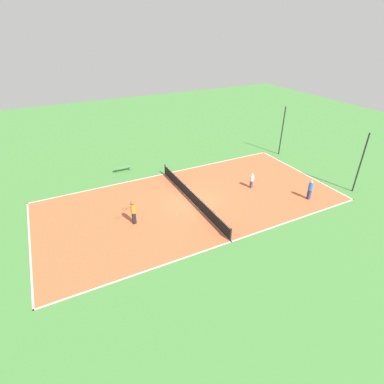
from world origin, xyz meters
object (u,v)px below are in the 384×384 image
Objects in this scene: fence_post_back_right at (361,163)px; bench at (123,168)px; tennis_ball_midcourt at (148,205)px; tennis_ball_far_baseline at (177,214)px; player_center_orange at (133,211)px; player_far_white at (252,180)px; fence_post_back_left at (282,131)px; player_near_blue at (310,189)px; tennis_ball_left_sideline at (192,215)px; tennis_net at (192,196)px.

bench is at bearing -127.64° from fence_post_back_right.
fence_post_back_right is (5.73, 16.39, 2.51)m from tennis_ball_midcourt.
tennis_ball_far_baseline is 1.00× the size of tennis_ball_midcourt.
fence_post_back_right is at bearing 76.85° from tennis_ball_far_baseline.
tennis_ball_far_baseline is (0.36, 3.15, -1.04)m from player_center_orange.
fence_post_back_left reaches higher than player_far_white.
tennis_ball_far_baseline is 16.20m from fence_post_back_left.
player_far_white is 0.75× the size of player_center_orange.
tennis_ball_midcourt is at bearing -24.86° from player_far_white.
player_near_blue is 24.40× the size of tennis_ball_left_sideline.
fence_post_back_left is at bearing -162.71° from player_far_white.
tennis_ball_midcourt is at bearing -77.72° from fence_post_back_left.
tennis_ball_midcourt is 16.96m from fence_post_back_left.
tennis_net is at bearing -66.97° from bench.
tennis_net is at bearing -173.84° from player_center_orange.
fence_post_back_right is at bearing 78.35° from tennis_ball_left_sideline.
player_far_white is 10.69m from player_center_orange.
tennis_ball_left_sideline is at bearing -101.65° from fence_post_back_right.
fence_post_back_right reaches higher than tennis_ball_far_baseline.
fence_post_back_right is (4.65, 13.03, 2.04)m from tennis_net.
fence_post_back_left is (-3.57, 16.39, 2.51)m from tennis_ball_midcourt.
player_near_blue reaches higher than tennis_net.
bench is 0.96× the size of player_near_blue.
fence_post_back_right is (9.30, 0.00, 0.00)m from fence_post_back_left.
tennis_net is 13.98m from fence_post_back_right.
player_near_blue is 4.72m from fence_post_back_right.
player_center_orange reaches higher than tennis_ball_midcourt.
player_center_orange is 18.93m from fence_post_back_left.
tennis_ball_midcourt is (-1.89, 1.68, -1.04)m from player_center_orange.
player_center_orange is 18.53m from fence_post_back_right.
bench is 23.51× the size of tennis_ball_left_sideline.
fence_post_back_right is at bearing 132.98° from player_far_white.
tennis_net is 5.65m from player_far_white.
player_far_white is 0.27× the size of fence_post_back_left.
fence_post_back_left reaches higher than tennis_ball_far_baseline.
tennis_ball_midcourt is 3.79m from tennis_ball_left_sideline.
tennis_ball_left_sideline is 14.42m from fence_post_back_right.
tennis_ball_left_sideline is at bearing -65.17° from fence_post_back_left.
tennis_ball_left_sideline is at bearing -75.52° from bench.
bench reaches higher than tennis_ball_midcourt.
player_center_orange is 2.73m from tennis_ball_midcourt.
bench is at bearing -101.62° from fence_post_back_left.
player_center_orange is at bearing -103.18° from tennis_ball_left_sideline.
player_near_blue reaches higher than tennis_ball_midcourt.
player_far_white is 7.61m from tennis_ball_far_baseline.
tennis_ball_far_baseline is (9.20, 1.53, -0.33)m from bench.
player_center_orange reaches higher than player_near_blue.
player_center_orange is (0.81, -5.03, 0.56)m from tennis_net.
tennis_ball_left_sideline is at bearing -3.22° from player_far_white.
bench is 0.31× the size of fence_post_back_left.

